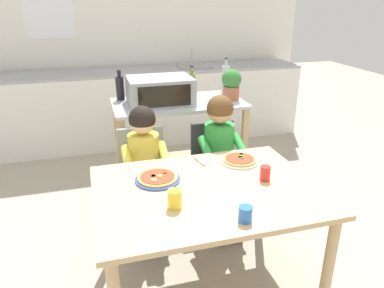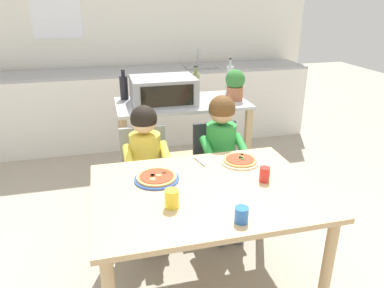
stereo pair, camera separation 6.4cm
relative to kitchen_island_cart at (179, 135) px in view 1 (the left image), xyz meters
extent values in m
plane|color=#A89E8C|center=(-0.14, 0.01, -0.60)|extent=(12.10, 12.10, 0.00)
cube|color=white|center=(-0.14, 1.89, 0.75)|extent=(4.50, 0.12, 2.70)
cube|color=white|center=(-1.08, 1.83, 1.05)|extent=(0.56, 0.01, 0.80)
cube|color=silver|center=(-0.14, 1.48, -0.16)|extent=(4.05, 0.60, 0.87)
cube|color=#9E9EA3|center=(-0.14, 1.48, 0.29)|extent=(4.05, 0.60, 0.03)
cube|color=gray|center=(0.57, 1.48, 0.30)|extent=(0.40, 0.33, 0.02)
cylinder|color=#B7BABF|center=(0.57, 1.60, 0.40)|extent=(0.02, 0.02, 0.20)
cube|color=#B7BABF|center=(0.00, 0.00, 0.28)|extent=(1.10, 0.58, 0.02)
cube|color=tan|center=(0.00, 0.00, -0.29)|extent=(1.01, 0.53, 0.02)
cube|color=tan|center=(-0.51, -0.25, -0.16)|extent=(0.05, 0.05, 0.87)
cube|color=tan|center=(0.51, -0.25, -0.16)|extent=(0.05, 0.05, 0.87)
cube|color=tan|center=(-0.51, 0.25, -0.16)|extent=(0.05, 0.05, 0.87)
cube|color=tan|center=(0.51, 0.25, -0.16)|extent=(0.05, 0.05, 0.87)
cube|color=#999BA0|center=(-0.16, -0.01, 0.40)|extent=(0.52, 0.38, 0.22)
cube|color=black|center=(-0.16, -0.20, 0.40)|extent=(0.42, 0.01, 0.17)
cylinder|color=black|center=(0.02, -0.20, 0.34)|extent=(0.02, 0.01, 0.02)
cylinder|color=olive|center=(0.18, 0.22, 0.39)|extent=(0.07, 0.07, 0.19)
cylinder|color=olive|center=(0.18, 0.22, 0.51)|extent=(0.03, 0.03, 0.05)
cylinder|color=black|center=(0.18, 0.22, 0.55)|extent=(0.04, 0.04, 0.01)
cylinder|color=black|center=(-0.46, 0.20, 0.39)|extent=(0.07, 0.07, 0.20)
cylinder|color=black|center=(-0.46, 0.20, 0.52)|extent=(0.03, 0.03, 0.05)
cylinder|color=black|center=(-0.46, 0.20, 0.54)|extent=(0.03, 0.03, 0.01)
cylinder|color=#ADB7B2|center=(0.50, 0.21, 0.41)|extent=(0.07, 0.07, 0.24)
cylinder|color=#ADB7B2|center=(0.50, 0.21, 0.57)|extent=(0.02, 0.02, 0.06)
cylinder|color=black|center=(0.50, 0.21, 0.60)|extent=(0.03, 0.03, 0.01)
cylinder|color=#9E5B3D|center=(0.45, -0.05, 0.35)|extent=(0.14, 0.14, 0.12)
sphere|color=#337533|center=(0.45, -0.05, 0.47)|extent=(0.17, 0.17, 0.17)
cube|color=tan|center=(-0.14, -1.20, 0.11)|extent=(1.24, 0.92, 0.03)
cylinder|color=tan|center=(0.42, -1.60, -0.25)|extent=(0.06, 0.06, 0.70)
cylinder|color=tan|center=(-0.70, -0.79, -0.25)|extent=(0.06, 0.06, 0.70)
cylinder|color=tan|center=(0.42, -0.79, -0.25)|extent=(0.06, 0.06, 0.70)
cube|color=gray|center=(-0.38, -0.51, -0.16)|extent=(0.36, 0.36, 0.04)
cube|color=gray|center=(-0.38, -0.35, 0.03)|extent=(0.34, 0.03, 0.38)
cylinder|color=gray|center=(-0.23, -0.66, -0.38)|extent=(0.03, 0.03, 0.42)
cylinder|color=gray|center=(-0.53, -0.66, -0.38)|extent=(0.03, 0.03, 0.42)
cylinder|color=gray|center=(-0.23, -0.36, -0.38)|extent=(0.03, 0.03, 0.42)
cylinder|color=gray|center=(-0.53, -0.36, -0.38)|extent=(0.03, 0.03, 0.42)
cube|color=#333338|center=(0.17, -0.54, -0.16)|extent=(0.36, 0.36, 0.04)
cube|color=#333338|center=(0.17, -0.38, 0.03)|extent=(0.34, 0.03, 0.38)
cylinder|color=#333338|center=(0.32, -0.69, -0.38)|extent=(0.03, 0.03, 0.42)
cylinder|color=#333338|center=(0.02, -0.69, -0.38)|extent=(0.03, 0.03, 0.42)
cylinder|color=#333338|center=(0.32, -0.39, -0.38)|extent=(0.03, 0.03, 0.42)
cylinder|color=#333338|center=(0.02, -0.39, -0.38)|extent=(0.03, 0.03, 0.42)
cube|color=#424C6B|center=(-0.31, -0.65, -0.12)|extent=(0.10, 0.30, 0.10)
cylinder|color=#424C6B|center=(-0.31, -0.78, -0.36)|extent=(0.08, 0.08, 0.44)
cube|color=#424C6B|center=(-0.45, -0.65, -0.12)|extent=(0.10, 0.30, 0.10)
cylinder|color=#424C6B|center=(-0.45, -0.78, -0.36)|extent=(0.08, 0.08, 0.44)
cylinder|color=yellow|center=(-0.25, -0.61, 0.09)|extent=(0.06, 0.26, 0.15)
cylinder|color=yellow|center=(-0.51, -0.61, 0.09)|extent=(0.06, 0.26, 0.15)
cylinder|color=yellow|center=(-0.38, -0.51, 0.05)|extent=(0.22, 0.22, 0.34)
sphere|color=beige|center=(-0.38, -0.51, 0.32)|extent=(0.18, 0.18, 0.18)
sphere|color=black|center=(-0.38, -0.51, 0.34)|extent=(0.19, 0.19, 0.19)
cube|color=#424C6B|center=(0.24, -0.68, -0.12)|extent=(0.10, 0.30, 0.10)
cylinder|color=#424C6B|center=(0.24, -0.81, -0.36)|extent=(0.08, 0.08, 0.44)
cube|color=#424C6B|center=(0.10, -0.68, -0.12)|extent=(0.10, 0.30, 0.10)
cylinder|color=#424C6B|center=(0.10, -0.81, -0.36)|extent=(0.08, 0.08, 0.44)
cylinder|color=green|center=(0.30, -0.64, 0.11)|extent=(0.06, 0.26, 0.15)
cylinder|color=green|center=(0.04, -0.64, 0.11)|extent=(0.06, 0.26, 0.15)
cylinder|color=green|center=(0.17, -0.54, 0.07)|extent=(0.22, 0.22, 0.38)
sphere|color=tan|center=(0.17, -0.54, 0.36)|extent=(0.19, 0.19, 0.19)
sphere|color=brown|center=(0.17, -0.54, 0.38)|extent=(0.19, 0.19, 0.19)
cylinder|color=#3356B7|center=(-0.38, -1.03, 0.13)|extent=(0.26, 0.26, 0.01)
cylinder|color=tan|center=(-0.38, -1.03, 0.15)|extent=(0.23, 0.23, 0.01)
cylinder|color=#B23D23|center=(-0.38, -1.03, 0.15)|extent=(0.20, 0.20, 0.00)
cylinder|color=#563319|center=(-0.33, -1.00, 0.16)|extent=(0.02, 0.02, 0.01)
cylinder|color=#DBC666|center=(-0.41, -1.02, 0.16)|extent=(0.02, 0.02, 0.01)
cylinder|color=#DBC666|center=(-0.41, -1.07, 0.16)|extent=(0.03, 0.03, 0.01)
cylinder|color=#563319|center=(-0.41, -1.02, 0.16)|extent=(0.03, 0.03, 0.01)
cylinder|color=#DBC666|center=(-0.37, -1.03, 0.16)|extent=(0.03, 0.03, 0.01)
cylinder|color=beige|center=(0.17, -0.92, 0.13)|extent=(0.24, 0.24, 0.01)
cylinder|color=tan|center=(0.17, -0.92, 0.15)|extent=(0.21, 0.21, 0.01)
cylinder|color=#B23D23|center=(0.17, -0.92, 0.15)|extent=(0.18, 0.18, 0.00)
cylinder|color=#DBC666|center=(0.19, -0.91, 0.16)|extent=(0.03, 0.03, 0.01)
cylinder|color=#DBC666|center=(0.21, -0.86, 0.16)|extent=(0.03, 0.03, 0.01)
cylinder|color=#DBC666|center=(0.18, -0.91, 0.16)|extent=(0.02, 0.02, 0.01)
cylinder|color=#386628|center=(0.18, -0.92, 0.16)|extent=(0.03, 0.03, 0.01)
cylinder|color=#563319|center=(0.21, -0.87, 0.16)|extent=(0.03, 0.03, 0.01)
cylinder|color=#386628|center=(0.19, -0.94, 0.16)|extent=(0.02, 0.02, 0.01)
cylinder|color=blue|center=(-0.06, -1.55, 0.17)|extent=(0.07, 0.07, 0.08)
cylinder|color=yellow|center=(-0.36, -1.34, 0.18)|extent=(0.07, 0.07, 0.10)
cylinder|color=red|center=(0.22, -1.19, 0.17)|extent=(0.06, 0.06, 0.09)
cylinder|color=#B7BABF|center=(-0.08, -0.85, 0.13)|extent=(0.04, 0.14, 0.01)
camera|label=1|loc=(-0.71, -2.90, 1.13)|focal=34.16mm
camera|label=2|loc=(-0.65, -2.92, 1.13)|focal=34.16mm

